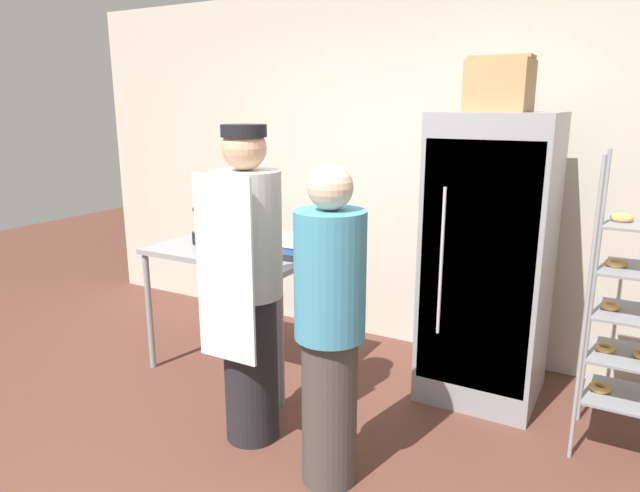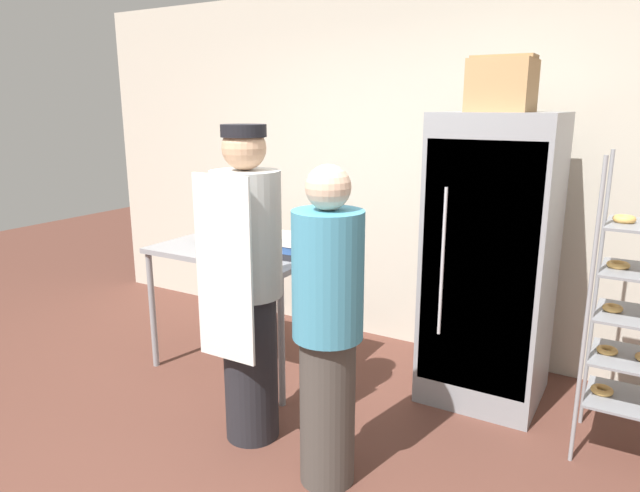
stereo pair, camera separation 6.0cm
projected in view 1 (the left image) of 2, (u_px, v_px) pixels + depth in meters
ground_plane at (256, 492)px, 2.83m from camera, size 14.00×14.00×0.00m
back_wall at (419, 172)px, 4.36m from camera, size 6.40×0.12×2.74m
refrigerator at (489, 260)px, 3.61m from camera, size 0.72×0.72×1.83m
prep_counter at (235, 264)px, 3.98m from camera, size 1.20×0.66×0.90m
donut_box at (239, 242)px, 3.99m from camera, size 0.26×0.20×0.24m
blender_pitcher at (201, 228)px, 4.10m from camera, size 0.13×0.13×0.26m
binder_stack at (285, 246)px, 3.76m from camera, size 0.33×0.27×0.14m
cardboard_storage_box at (500, 85)px, 3.29m from camera, size 0.35×0.35×0.31m
person_baker at (248, 284)px, 3.10m from camera, size 0.38×0.39×1.78m
person_customer at (330, 329)px, 2.74m from camera, size 0.34×0.34×1.61m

